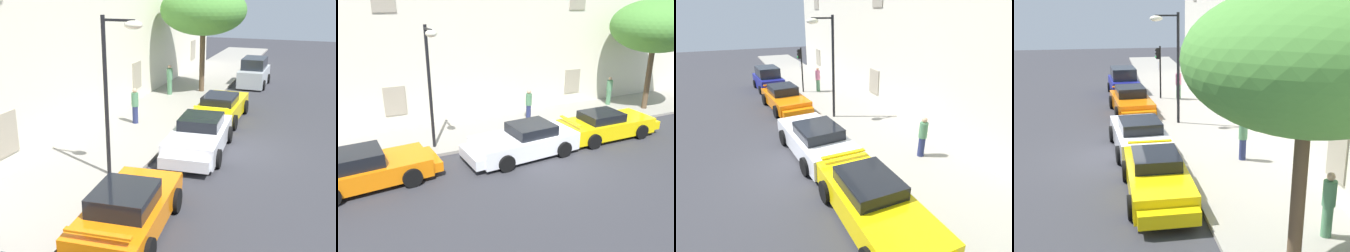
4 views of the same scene
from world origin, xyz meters
The scene contains 13 objects.
ground_plane centered at (0.00, 0.00, 0.00)m, with size 80.00×80.00×0.00m, color #333338.
sidewalk centered at (0.00, 4.60, 0.07)m, with size 60.00×4.16×0.14m, color gray.
building_facade centered at (0.00, 8.29, 5.64)m, with size 41.09×3.72×11.24m.
sportscar_red_lead centered at (-7.11, 1.28, 0.63)m, with size 4.96×2.45×1.42m.
sportscar_yellow_flank centered at (-1.00, 1.14, 0.63)m, with size 5.13×2.48×1.40m.
sportscar_white_middle centered at (4.04, 1.35, 0.62)m, with size 5.11×2.14×1.34m.
hatchback_distant centered at (-12.35, 1.08, 0.81)m, with size 3.68×2.10×1.77m.
tree_near_kerb centered at (8.98, 3.82, 5.05)m, with size 5.15×5.15×6.42m.
traffic_light centered at (-10.11, 3.17, 2.34)m, with size 0.44×0.36×3.23m.
street_lamp centered at (-4.30, 2.97, 3.90)m, with size 0.44×1.42×5.40m.
pedestrian_admiring centered at (-9.78, 4.33, 1.06)m, with size 0.47×0.47×1.79m.
pedestrian_strolling centered at (1.43, 4.97, 1.02)m, with size 0.40×0.40×1.71m.
pedestrian_bystander centered at (7.48, 5.40, 1.06)m, with size 0.44×0.44×1.80m.
Camera 4 is at (17.45, -0.22, 6.27)m, focal length 48.59 mm.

